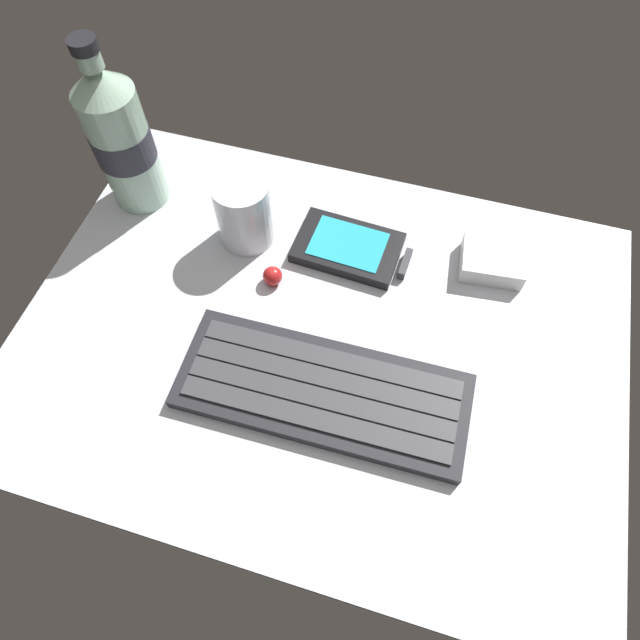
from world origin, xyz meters
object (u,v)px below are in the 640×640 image
(charger_block, at_px, (492,261))
(handheld_device, at_px, (353,249))
(keyboard, at_px, (323,391))
(trackball_mouse, at_px, (273,276))
(water_bottle, at_px, (121,139))
(juice_cup, at_px, (244,214))

(charger_block, bearing_deg, handheld_device, -171.29)
(keyboard, distance_m, charger_block, 0.25)
(keyboard, height_order, trackball_mouse, trackball_mouse)
(keyboard, bearing_deg, charger_block, 55.34)
(water_bottle, relative_size, charger_block, 2.97)
(keyboard, bearing_deg, juice_cup, 129.97)
(handheld_device, height_order, juice_cup, juice_cup)
(handheld_device, distance_m, charger_block, 0.16)
(charger_block, height_order, trackball_mouse, charger_block)
(handheld_device, distance_m, trackball_mouse, 0.10)
(juice_cup, relative_size, charger_block, 1.21)
(charger_block, bearing_deg, juice_cup, -172.99)
(juice_cup, bearing_deg, keyboard, -50.03)
(handheld_device, relative_size, charger_block, 1.87)
(water_bottle, distance_m, charger_block, 0.44)
(handheld_device, bearing_deg, juice_cup, -175.12)
(water_bottle, bearing_deg, charger_block, 1.46)
(keyboard, xyz_separation_m, handheld_device, (-0.02, 0.18, -0.00))
(keyboard, height_order, juice_cup, juice_cup)
(keyboard, xyz_separation_m, juice_cup, (-0.14, 0.17, 0.03))
(keyboard, relative_size, trackball_mouse, 13.26)
(handheld_device, height_order, trackball_mouse, trackball_mouse)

